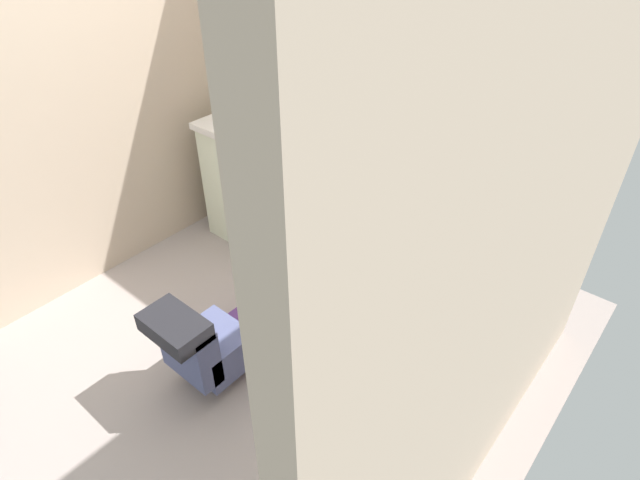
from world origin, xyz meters
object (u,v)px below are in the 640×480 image
object	(u,v)px
vanity_cabinet	(257,180)
paper_towel_roll	(389,325)
faucet	(269,108)
person_plumber	(241,328)
toilet	(476,282)
tissue_box	(492,200)
bottle_white	(261,109)
bottle_amber	(281,108)
bottle_clear	(253,103)
toilet_paper_roll	(414,453)
soap_dispenser	(245,99)
toiletry_bag	(522,210)
bottle_pink	(266,103)

from	to	relation	value
vanity_cabinet	paper_towel_roll	size ratio (longest dim) A/B	3.85
vanity_cabinet	faucet	distance (m)	0.47
person_plumber	paper_towel_roll	world-z (taller)	person_plumber
toilet	tissue_box	bearing A→B (deg)	116.43
bottle_white	toilet	bearing A→B (deg)	-0.80
faucet	tissue_box	world-z (taller)	faucet
bottle_amber	paper_towel_roll	bearing A→B (deg)	-20.58
bottle_clear	toilet_paper_roll	xyz separation A→B (m)	(1.84, -0.92, -0.84)
bottle_amber	faucet	bearing A→B (deg)	-178.51
paper_towel_roll	toilet	bearing A→B (deg)	46.80
vanity_cabinet	bottle_clear	size ratio (longest dim) A/B	6.04
toilet	vanity_cabinet	world-z (taller)	vanity_cabinet
tissue_box	bottle_amber	xyz separation A→B (m)	(-1.41, 0.02, 0.10)
soap_dispenser	toiletry_bag	bearing A→B (deg)	0.01
vanity_cabinet	bottle_pink	distance (m)	0.50
soap_dispenser	bottle_amber	xyz separation A→B (m)	(0.30, 0.02, 0.01)
vanity_cabinet	toilet	bearing A→B (deg)	1.31
tissue_box	toiletry_bag	xyz separation A→B (m)	(0.15, 0.00, 0.01)
toilet	toiletry_bag	distance (m)	0.46
faucet	bottle_pink	xyz separation A→B (m)	(-0.04, 0.02, 0.02)
tissue_box	bottle_white	world-z (taller)	bottle_white
faucet	bottle_clear	bearing A→B (deg)	-158.48
paper_towel_roll	bottle_amber	bearing A→B (deg)	159.42
bottle_amber	paper_towel_roll	distance (m)	1.46
tissue_box	bottle_pink	xyz separation A→B (m)	(-1.56, 0.04, 0.09)
faucet	soap_dispenser	bearing A→B (deg)	-173.99
bottle_pink	bottle_white	xyz separation A→B (m)	(0.07, -0.11, 0.01)
toiletry_bag	bottle_pink	size ratio (longest dim) A/B	0.92
paper_towel_roll	vanity_cabinet	bearing A→B (deg)	167.29
vanity_cabinet	bottle_pink	size ratio (longest dim) A/B	6.08
tissue_box	toiletry_bag	distance (m)	0.15
vanity_cabinet	toilet_paper_roll	world-z (taller)	vanity_cabinet
faucet	toiletry_bag	xyz separation A→B (m)	(1.67, -0.02, -0.06)
person_plumber	tissue_box	world-z (taller)	tissue_box
tissue_box	vanity_cabinet	bearing A→B (deg)	-175.23
toiletry_bag	vanity_cabinet	bearing A→B (deg)	-175.66
vanity_cabinet	soap_dispenser	size ratio (longest dim) A/B	4.94
person_plumber	bottle_amber	distance (m)	1.37
faucet	person_plumber	bearing A→B (deg)	-54.22
tissue_box	toilet_paper_roll	bearing A→B (deg)	-76.28
toilet	bottle_pink	distance (m)	1.69
person_plumber	soap_dispenser	xyz separation A→B (m)	(-0.91, 0.98, 0.71)
soap_dispenser	toilet_paper_roll	xyz separation A→B (m)	(1.93, -0.93, -0.84)
bottle_white	toilet_paper_roll	size ratio (longest dim) A/B	1.38
toilet	bottle_pink	world-z (taller)	bottle_pink
person_plumber	toilet_paper_roll	bearing A→B (deg)	2.33
vanity_cabinet	faucet	world-z (taller)	faucet
soap_dispenser	vanity_cabinet	bearing A→B (deg)	-33.10
bottle_clear	toilet_paper_roll	distance (m)	2.22
paper_towel_roll	toiletry_bag	bearing A→B (deg)	45.35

